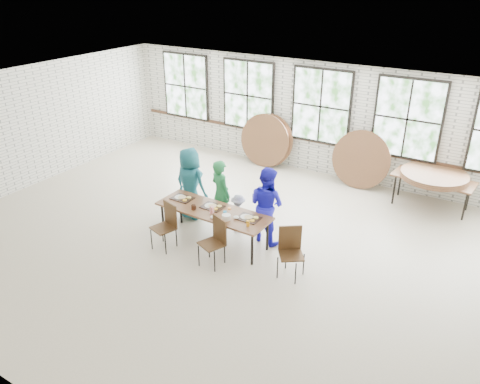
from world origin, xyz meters
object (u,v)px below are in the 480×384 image
at_px(chair_near_left, 167,222).
at_px(chair_near_right, 216,238).
at_px(dining_table, 213,212).
at_px(storage_table, 433,180).

distance_m(chair_near_left, chair_near_right, 1.16).
distance_m(dining_table, storage_table, 5.25).
bearing_deg(dining_table, chair_near_left, -137.08).
relative_size(dining_table, chair_near_left, 2.55).
xyz_separation_m(chair_near_left, chair_near_right, (1.16, 0.01, 0.00)).
height_order(dining_table, chair_near_left, chair_near_left).
bearing_deg(chair_near_right, dining_table, 149.76).
height_order(chair_near_right, storage_table, chair_near_right).
distance_m(chair_near_left, storage_table, 6.17).
height_order(dining_table, storage_table, same).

